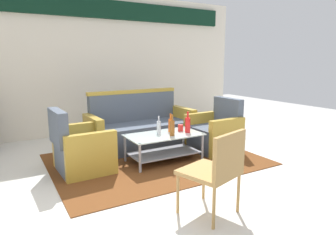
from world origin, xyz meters
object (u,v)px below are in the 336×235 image
coffee_table (164,143)px  bottle_orange (171,125)px  armchair_right (215,133)px  cup (181,128)px  wicker_chair (217,167)px  bottle_clear (159,127)px  bottle_red (188,125)px  armchair_left (81,150)px  bottle_brown (172,128)px  couch (141,129)px

coffee_table → bottle_orange: 0.31m
armchair_right → cup: size_ratio=8.50×
armchair_right → wicker_chair: (-1.33, -1.68, 0.21)m
coffee_table → bottle_clear: bearing=123.8°
bottle_clear → cup: bottle_clear is taller
armchair_right → bottle_red: size_ratio=2.68×
wicker_chair → armchair_left: bearing=97.1°
cup → wicker_chair: wicker_chair is taller
armchair_right → bottle_clear: armchair_right is taller
armchair_left → bottle_red: 1.57m
coffee_table → bottle_red: size_ratio=3.47×
bottle_brown → bottle_red: bearing=9.4°
armchair_left → bottle_brown: (1.22, -0.34, 0.24)m
bottle_brown → armchair_right: bearing=10.8°
bottle_orange → wicker_chair: 1.78m
couch → bottle_orange: couch is taller
armchair_left → wicker_chair: size_ratio=1.01×
couch → armchair_right: 1.25m
couch → bottle_clear: couch is taller
bottle_red → bottle_brown: size_ratio=1.03×
wicker_chair → bottle_orange: bearing=56.7°
bottle_clear → bottle_red: bearing=-19.1°
cup → bottle_orange: bearing=170.2°
couch → armchair_left: (-1.17, -0.62, -0.03)m
armchair_left → wicker_chair: (0.82, -1.84, 0.21)m
armchair_left → cup: bearing=81.5°
coffee_table → bottle_orange: bearing=27.8°
couch → wicker_chair: (-0.35, -2.46, 0.18)m
bottle_red → cup: bearing=108.7°
bottle_brown → wicker_chair: wicker_chair is taller
coffee_table → bottle_orange: (0.16, 0.09, 0.25)m
bottle_orange → cup: (0.16, -0.03, -0.06)m
coffee_table → bottle_clear: 0.25m
armchair_left → armchair_right: 2.16m
bottle_brown → bottle_orange: bearing=65.4°
bottle_orange → bottle_clear: bearing=-176.2°
armchair_right → bottle_orange: 0.86m
couch → armchair_left: bearing=26.1°
coffee_table → wicker_chair: 1.68m
couch → cup: couch is taller
armchair_right → bottle_clear: bearing=87.6°
armchair_right → bottle_clear: 1.07m
couch → bottle_red: (0.36, -0.90, 0.22)m
bottle_red → bottle_brown: bottle_red is taller
couch → bottle_clear: size_ratio=6.84×
bottle_brown → coffee_table: bearing=119.0°
coffee_table → bottle_clear: bottle_clear is taller
armchair_left → armchair_right: (2.15, -0.16, 0.00)m
bottle_clear → cup: (0.37, -0.01, -0.05)m
coffee_table → bottle_orange: bottle_orange is taller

